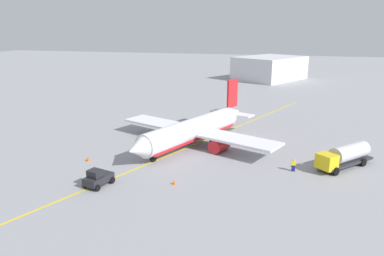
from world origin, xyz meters
name	(u,v)px	position (x,y,z in m)	size (l,w,h in m)	color
ground_plane	(192,146)	(0.00, 0.00, 0.00)	(400.00, 400.00, 0.00)	#939399
airplane	(194,130)	(-0.47, 0.19, 2.57)	(27.98, 28.73, 9.51)	white
fuel_tanker	(345,156)	(3.80, 22.82, 1.72)	(8.91, 8.45, 3.15)	#2D2D33
pushback_tug	(98,178)	(18.05, -7.16, 1.01)	(3.99, 3.09, 2.20)	#232328
refueling_worker	(293,165)	(7.03, 16.06, 0.82)	(0.40, 0.55, 1.71)	navy
safety_cone_nose	(88,159)	(10.74, -12.78, 0.35)	(0.63, 0.63, 0.70)	#F2590F
safety_cone_wingtip	(174,182)	(15.30, 1.76, 0.29)	(0.53, 0.53, 0.59)	#F2590F
distant_hangar	(270,68)	(-81.97, 7.67, 4.11)	(29.70, 27.44, 8.23)	silver
taxi_line_marking	(192,145)	(0.00, 0.00, 0.01)	(88.82, 0.30, 0.01)	yellow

